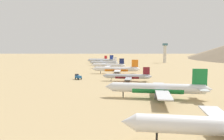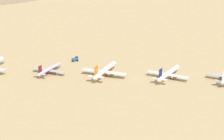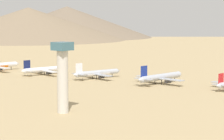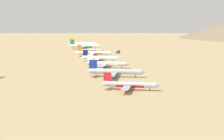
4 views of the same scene
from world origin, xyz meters
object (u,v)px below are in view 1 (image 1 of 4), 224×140
parked_jet_2 (104,63)px  control_tower (165,52)px  parked_jet_0 (98,60)px  parked_jet_1 (101,60)px  parked_jet_3 (109,65)px  service_truck (78,77)px  parked_jet_5 (128,76)px  parked_jet_6 (158,88)px  parked_jet_4 (117,69)px

parked_jet_2 → control_tower: (-93.53, -62.57, 13.41)m
parked_jet_2 → control_tower: bearing=-146.2°
parked_jet_0 → parked_jet_1: size_ratio=0.82×
parked_jet_2 → parked_jet_3: 43.99m
service_truck → control_tower: 214.80m
parked_jet_1 → parked_jet_5: parked_jet_1 is taller
parked_jet_1 → parked_jet_6: (-43.30, 227.54, 0.22)m
parked_jet_2 → service_truck: (10.21, 124.91, -1.75)m
parked_jet_1 → service_truck: (2.95, 171.77, -2.16)m
parked_jet_6 → service_truck: size_ratio=8.43×
parked_jet_2 → parked_jet_3: (-8.18, 43.22, 0.06)m
parked_jet_0 → parked_jet_4: 185.10m
parked_jet_3 → parked_jet_6: 140.25m
parked_jet_6 → service_truck: 72.49m
parked_jet_1 → parked_jet_3: parked_jet_1 is taller
parked_jet_0 → control_tower: 114.42m
parked_jet_4 → parked_jet_5: 42.69m
parked_jet_5 → parked_jet_1: bearing=-79.8°
parked_jet_0 → service_truck: parked_jet_0 is taller
parked_jet_0 → parked_jet_3: bearing=100.2°
parked_jet_0 → parked_jet_2: 93.63m
parked_jet_4 → parked_jet_5: bearing=100.3°
parked_jet_1 → parked_jet_0: bearing=-79.0°
parked_jet_2 → parked_jet_4: parked_jet_4 is taller
parked_jet_3 → control_tower: size_ratio=1.28×
parked_jet_0 → parked_jet_5: parked_jet_0 is taller
parked_jet_1 → parked_jet_6: bearing=100.8°
parked_jet_4 → control_tower: control_tower is taller
parked_jet_2 → parked_jet_5: size_ratio=1.17×
parked_jet_1 → parked_jet_2: size_ratio=1.10×
parked_jet_0 → control_tower: control_tower is taller
parked_jet_1 → service_truck: 171.81m
service_truck → parked_jet_4: bearing=-128.1°
parked_jet_5 → control_tower: 206.61m
parked_jet_4 → control_tower: (-76.26, -152.40, 13.08)m
parked_jet_4 → parked_jet_5: (-7.67, 41.98, -0.90)m
parked_jet_0 → control_tower: size_ratio=1.16×
parked_jet_3 → parked_jet_5: 90.17m
parked_jet_0 → parked_jet_5: 227.78m
parked_jet_0 → parked_jet_3: size_ratio=0.91×
parked_jet_3 → service_truck: parked_jet_3 is taller
parked_jet_0 → service_truck: (-5.91, 217.14, -1.38)m
parked_jet_0 → parked_jet_2: bearing=99.9°
parked_jet_1 → parked_jet_5: bearing=100.2°
parked_jet_1 → parked_jet_4: parked_jet_1 is taller
parked_jet_5 → parked_jet_3: bearing=-79.3°
parked_jet_6 → control_tower: control_tower is taller
service_truck → parked_jet_3: bearing=-102.7°
parked_jet_5 → service_truck: parked_jet_5 is taller
service_truck → parked_jet_6: bearing=129.7°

